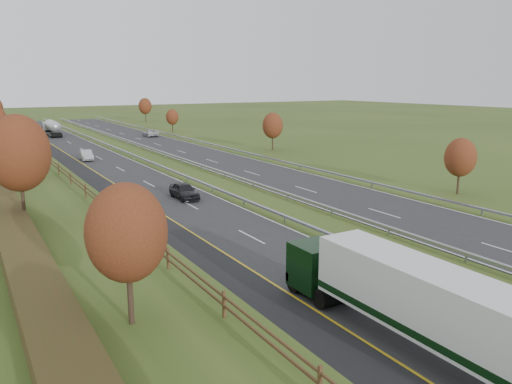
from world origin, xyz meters
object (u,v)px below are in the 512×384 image
(box_lorry, at_px, (419,303))
(car_silver_mid, at_px, (86,155))
(road_tanker, at_px, (52,128))
(car_small_far, at_px, (41,129))
(car_oncoming, at_px, (150,133))
(car_dark_near, at_px, (184,191))

(box_lorry, bearing_deg, car_silver_mid, 89.98)
(road_tanker, distance_m, car_small_far, 10.66)
(road_tanker, relative_size, car_oncoming, 2.05)
(car_dark_near, distance_m, car_oncoming, 62.36)
(car_dark_near, height_order, car_small_far, car_dark_near)
(road_tanker, bearing_deg, car_dark_near, -88.98)
(car_small_far, bearing_deg, box_lorry, -86.52)
(box_lorry, relative_size, car_silver_mid, 3.49)
(box_lorry, distance_m, car_silver_mid, 64.88)
(car_silver_mid, relative_size, car_small_far, 1.05)
(road_tanker, bearing_deg, car_silver_mid, -92.14)
(car_silver_mid, bearing_deg, car_oncoming, 59.85)
(box_lorry, bearing_deg, car_small_far, 89.74)
(road_tanker, height_order, car_oncoming, road_tanker)
(road_tanker, height_order, car_dark_near, road_tanker)
(road_tanker, distance_m, car_silver_mid, 40.70)
(car_silver_mid, bearing_deg, car_dark_near, -79.89)
(car_small_far, height_order, car_oncoming, car_oncoming)
(car_small_far, distance_m, car_oncoming, 30.12)
(car_dark_near, relative_size, car_small_far, 1.08)
(box_lorry, height_order, car_oncoming, box_lorry)
(box_lorry, distance_m, car_dark_near, 33.16)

